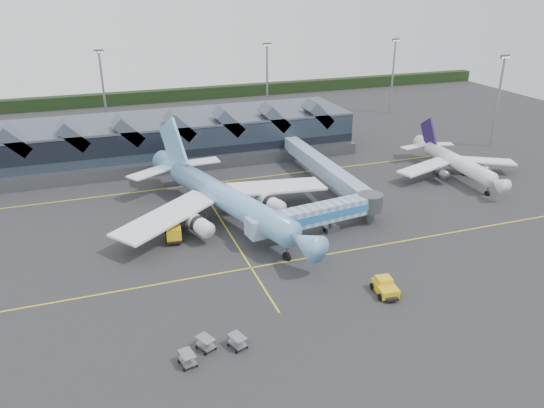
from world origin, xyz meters
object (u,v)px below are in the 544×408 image
object	(u,v)px
pushback_tug	(385,287)
regional_jet	(455,161)
main_airliner	(223,196)
jet_bridge	(326,213)
fuel_truck	(173,224)

from	to	relation	value
pushback_tug	regional_jet	bearing A→B (deg)	50.09
main_airliner	jet_bridge	distance (m)	17.90
regional_jet	fuel_truck	size ratio (longest dim) A/B	3.22
main_airliner	pushback_tug	distance (m)	33.37
regional_jet	fuel_truck	world-z (taller)	regional_jet
pushback_tug	jet_bridge	bearing A→B (deg)	96.47
regional_jet	pushback_tug	distance (m)	51.50
main_airliner	fuel_truck	bearing A→B (deg)	177.38
fuel_truck	jet_bridge	bearing A→B (deg)	-10.82
jet_bridge	fuel_truck	bearing A→B (deg)	154.20
main_airliner	jet_bridge	xyz separation A→B (m)	(14.67, -10.20, -1.01)
main_airliner	regional_jet	world-z (taller)	main_airliner
fuel_truck	regional_jet	bearing A→B (deg)	14.38
jet_bridge	pushback_tug	bearing A→B (deg)	-98.34
jet_bridge	fuel_truck	world-z (taller)	jet_bridge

